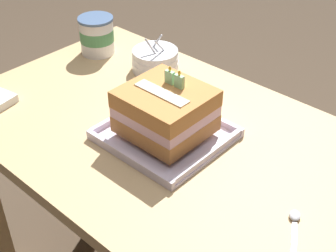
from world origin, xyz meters
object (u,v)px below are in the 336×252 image
birthday_cake (165,110)px  serving_spoon_near_tray (295,223)px  ice_cream_tub (97,35)px  bowl_stack (155,60)px  foil_tray (165,135)px

birthday_cake → serving_spoon_near_tray: bearing=-5.9°
ice_cream_tub → bowl_stack: bearing=11.3°
birthday_cake → ice_cream_tub: size_ratio=1.63×
foil_tray → ice_cream_tub: bearing=157.9°
ice_cream_tub → serving_spoon_near_tray: 0.91m
serving_spoon_near_tray → foil_tray: bearing=174.2°
bowl_stack → ice_cream_tub: bearing=-168.7°
birthday_cake → bowl_stack: (-0.26, 0.24, -0.05)m
bowl_stack → foil_tray: bearing=-42.5°
foil_tray → serving_spoon_near_tray: (0.39, -0.04, -0.00)m
birthday_cake → bowl_stack: 0.36m
bowl_stack → serving_spoon_near_tray: bowl_stack is taller
ice_cream_tub → foil_tray: bearing=-22.1°
birthday_cake → bowl_stack: bearing=137.5°
foil_tray → bowl_stack: size_ratio=1.99×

